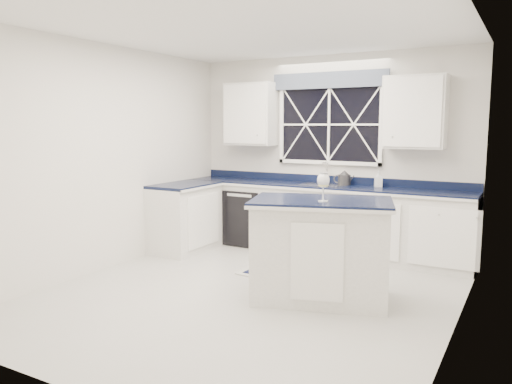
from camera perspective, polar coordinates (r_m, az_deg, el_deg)
The scene contains 13 objects.
ground at distance 5.31m, azimuth -0.75°, elevation -11.50°, with size 4.50×4.50×0.00m, color #ADADA8.
back_wall at distance 7.07m, azimuth 8.42°, elevation 4.39°, with size 4.00×0.10×2.70m, color silver.
base_cabinets at distance 6.88m, azimuth 4.30°, elevation -3.20°, with size 3.99×1.60×0.90m.
countertop at distance 6.82m, azimuth 7.45°, elevation 0.67°, with size 3.98×0.64×0.04m, color black.
dishwasher at distance 7.38m, azimuth -0.58°, elevation -2.76°, with size 0.60×0.58×0.82m, color black.
window at distance 7.01m, azimuth 8.36°, elevation 8.29°, with size 1.65×0.09×1.26m.
upper_cabinets at distance 6.90m, azimuth 8.00°, elevation 8.89°, with size 3.10×0.34×0.90m.
faucet at distance 6.99m, azimuth 8.07°, elevation 2.29°, with size 0.05×0.20×0.30m.
island at distance 5.05m, azimuth 7.40°, elevation -6.53°, with size 1.54×1.19×1.02m.
rug at distance 5.93m, azimuth 4.51°, elevation -9.36°, with size 1.27×0.83×0.02m.
kettle at distance 6.83m, azimuth 10.04°, elevation 1.56°, with size 0.28×0.20×0.20m.
wine_glass at distance 4.78m, azimuth 7.70°, elevation 1.22°, with size 0.12×0.12×0.28m.
soap_bottle at distance 6.69m, azimuth 13.81°, elevation 1.44°, with size 0.09×0.10×0.21m, color silver.
Camera 1 is at (2.51, -4.34, 1.74)m, focal length 35.00 mm.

